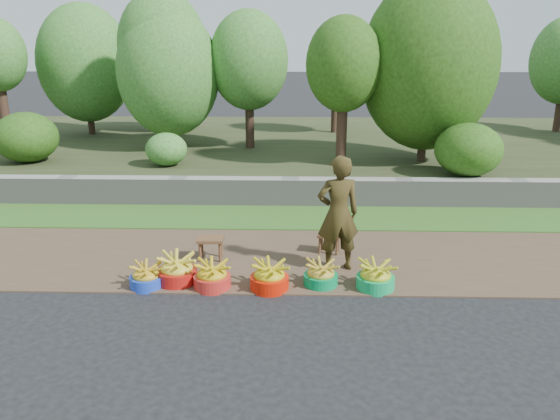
{
  "coord_description": "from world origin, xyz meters",
  "views": [
    {
      "loc": [
        0.09,
        -6.34,
        3.07
      ],
      "look_at": [
        -0.13,
        1.3,
        0.75
      ],
      "focal_mm": 35.0,
      "sensor_mm": 36.0,
      "label": 1
    }
  ],
  "objects_px": {
    "basin_a": "(146,277)",
    "basin_d": "(269,277)",
    "basin_e": "(321,275)",
    "stool_left": "(211,242)",
    "basin_f": "(375,277)",
    "basin_c": "(212,277)",
    "stool_right": "(329,238)",
    "vendor_woman": "(338,214)",
    "basin_b": "(177,271)"
  },
  "relations": [
    {
      "from": "basin_b",
      "to": "stool_left",
      "type": "bearing_deg",
      "value": 67.74
    },
    {
      "from": "basin_e",
      "to": "basin_f",
      "type": "height_order",
      "value": "basin_f"
    },
    {
      "from": "basin_e",
      "to": "stool_left",
      "type": "distance_m",
      "value": 1.8
    },
    {
      "from": "basin_c",
      "to": "basin_d",
      "type": "height_order",
      "value": "basin_d"
    },
    {
      "from": "basin_f",
      "to": "stool_right",
      "type": "bearing_deg",
      "value": 113.04
    },
    {
      "from": "basin_a",
      "to": "basin_e",
      "type": "xyz_separation_m",
      "value": [
        2.3,
        0.12,
        0.0
      ]
    },
    {
      "from": "basin_d",
      "to": "stool_left",
      "type": "relative_size",
      "value": 1.32
    },
    {
      "from": "basin_c",
      "to": "stool_right",
      "type": "bearing_deg",
      "value": 38.65
    },
    {
      "from": "basin_b",
      "to": "stool_right",
      "type": "relative_size",
      "value": 1.38
    },
    {
      "from": "basin_b",
      "to": "vendor_woman",
      "type": "relative_size",
      "value": 0.33
    },
    {
      "from": "basin_d",
      "to": "basin_f",
      "type": "relative_size",
      "value": 1.02
    },
    {
      "from": "basin_e",
      "to": "vendor_woman",
      "type": "xyz_separation_m",
      "value": [
        0.25,
        0.55,
        0.69
      ]
    },
    {
      "from": "basin_c",
      "to": "basin_f",
      "type": "xyz_separation_m",
      "value": [
        2.14,
        0.03,
        0.0
      ]
    },
    {
      "from": "basin_c",
      "to": "vendor_woman",
      "type": "bearing_deg",
      "value": 21.48
    },
    {
      "from": "basin_b",
      "to": "basin_f",
      "type": "distance_m",
      "value": 2.63
    },
    {
      "from": "basin_f",
      "to": "vendor_woman",
      "type": "bearing_deg",
      "value": 126.43
    },
    {
      "from": "basin_f",
      "to": "vendor_woman",
      "type": "xyz_separation_m",
      "value": [
        -0.46,
        0.63,
        0.67
      ]
    },
    {
      "from": "basin_b",
      "to": "basin_e",
      "type": "bearing_deg",
      "value": -0.75
    },
    {
      "from": "basin_a",
      "to": "basin_c",
      "type": "height_order",
      "value": "basin_c"
    },
    {
      "from": "basin_f",
      "to": "stool_right",
      "type": "height_order",
      "value": "basin_f"
    },
    {
      "from": "basin_c",
      "to": "stool_right",
      "type": "height_order",
      "value": "basin_c"
    },
    {
      "from": "basin_a",
      "to": "stool_left",
      "type": "bearing_deg",
      "value": 53.4
    },
    {
      "from": "basin_a",
      "to": "basin_d",
      "type": "distance_m",
      "value": 1.62
    },
    {
      "from": "basin_b",
      "to": "basin_e",
      "type": "distance_m",
      "value": 1.92
    },
    {
      "from": "basin_a",
      "to": "stool_left",
      "type": "height_order",
      "value": "stool_left"
    },
    {
      "from": "basin_a",
      "to": "basin_f",
      "type": "distance_m",
      "value": 3.01
    },
    {
      "from": "basin_e",
      "to": "vendor_woman",
      "type": "relative_size",
      "value": 0.28
    },
    {
      "from": "basin_a",
      "to": "vendor_woman",
      "type": "height_order",
      "value": "vendor_woman"
    },
    {
      "from": "basin_e",
      "to": "vendor_woman",
      "type": "bearing_deg",
      "value": 65.65
    },
    {
      "from": "basin_e",
      "to": "stool_right",
      "type": "relative_size",
      "value": 1.16
    },
    {
      "from": "basin_d",
      "to": "basin_f",
      "type": "bearing_deg",
      "value": 2.03
    },
    {
      "from": "basin_d",
      "to": "basin_c",
      "type": "bearing_deg",
      "value": 178.81
    },
    {
      "from": "basin_a",
      "to": "vendor_woman",
      "type": "xyz_separation_m",
      "value": [
        2.54,
        0.66,
        0.69
      ]
    },
    {
      "from": "basin_a",
      "to": "stool_right",
      "type": "relative_size",
      "value": 1.13
    },
    {
      "from": "basin_e",
      "to": "stool_right",
      "type": "height_order",
      "value": "basin_e"
    },
    {
      "from": "basin_b",
      "to": "basin_d",
      "type": "distance_m",
      "value": 1.25
    },
    {
      "from": "stool_left",
      "to": "stool_right",
      "type": "relative_size",
      "value": 0.99
    },
    {
      "from": "basin_a",
      "to": "stool_right",
      "type": "xyz_separation_m",
      "value": [
        2.47,
        1.29,
        0.11
      ]
    },
    {
      "from": "basin_a",
      "to": "basin_f",
      "type": "height_order",
      "value": "basin_f"
    },
    {
      "from": "basin_e",
      "to": "stool_left",
      "type": "bearing_deg",
      "value": 152.1
    },
    {
      "from": "basin_a",
      "to": "stool_left",
      "type": "relative_size",
      "value": 1.14
    },
    {
      "from": "basin_b",
      "to": "basin_d",
      "type": "xyz_separation_m",
      "value": [
        1.24,
        -0.15,
        -0.01
      ]
    },
    {
      "from": "basin_c",
      "to": "basin_d",
      "type": "xyz_separation_m",
      "value": [
        0.75,
        -0.02,
        0.01
      ]
    },
    {
      "from": "stool_right",
      "to": "basin_e",
      "type": "bearing_deg",
      "value": -98.63
    },
    {
      "from": "stool_left",
      "to": "stool_right",
      "type": "distance_m",
      "value": 1.79
    },
    {
      "from": "basin_e",
      "to": "basin_f",
      "type": "bearing_deg",
      "value": -6.25
    },
    {
      "from": "basin_d",
      "to": "stool_right",
      "type": "height_order",
      "value": "basin_d"
    },
    {
      "from": "basin_c",
      "to": "basin_f",
      "type": "height_order",
      "value": "basin_f"
    },
    {
      "from": "basin_c",
      "to": "basin_e",
      "type": "xyz_separation_m",
      "value": [
        1.43,
        0.11,
        -0.01
      ]
    },
    {
      "from": "vendor_woman",
      "to": "stool_right",
      "type": "bearing_deg",
      "value": -94.77
    }
  ]
}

